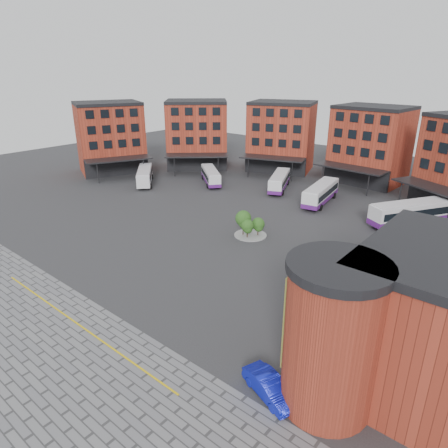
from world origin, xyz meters
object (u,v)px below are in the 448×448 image
Objects in this scene: bus_b at (211,176)px; blue_car at (269,387)px; bus_d at (321,193)px; bus_e at (410,213)px; tree_island at (249,224)px; bus_c at (279,181)px; bus_a at (145,175)px.

bus_b reaches higher than blue_car.
bus_e reaches higher than bus_d.
bus_b is at bearing 65.59° from blue_car.
tree_island is 23.12m from bus_c.
blue_car is (2.64, -39.67, -1.12)m from bus_e.
bus_e reaches higher than bus_c.
bus_a is at bearing -172.52° from bus_c.
blue_car is (17.09, -40.62, -0.99)m from bus_d.
bus_c is at bearing 112.41° from tree_island.
bus_d is (31.84, 11.10, -0.02)m from bus_a.
bus_c is 0.91× the size of bus_d.
bus_a reaches higher than bus_b.
bus_b is at bearing 177.72° from bus_d.
tree_island reaches higher than bus_b.
blue_car is at bearing -76.45° from bus_d.
bus_e is 39.77m from blue_car.
tree_island is 0.37× the size of bus_d.
bus_c is at bearing -156.42° from bus_e.
bus_a is 12.84m from bus_b.
bus_b is at bearing 142.55° from tree_island.
bus_d reaches higher than blue_car.
bus_d is 14.48m from bus_e.
bus_a is 25.98m from bus_c.
bus_a is 1.01× the size of bus_b.
bus_d is at bearing -152.44° from bus_e.
bus_e is at bearing -48.10° from bus_b.
bus_a reaches higher than blue_car.
blue_car is (17.87, -21.56, -1.06)m from tree_island.
tree_island is at bearing -88.31° from bus_b.
tree_island is 19.07m from bus_d.
bus_b is 0.79× the size of bus_d.
bus_c reaches higher than blue_car.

